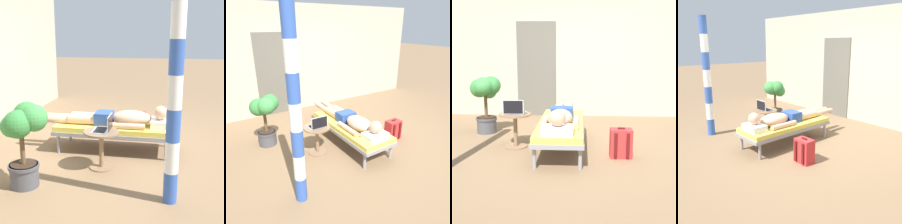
% 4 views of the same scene
% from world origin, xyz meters
% --- Properties ---
extents(ground_plane, '(40.00, 40.00, 0.00)m').
position_xyz_m(ground_plane, '(0.00, 0.00, 0.00)').
color(ground_plane, '#846647').
extents(house_wall_back, '(7.60, 0.20, 2.70)m').
position_xyz_m(house_wall_back, '(-0.24, 2.38, 1.35)').
color(house_wall_back, '#B2AD99').
rests_on(house_wall_back, ground).
extents(house_door_panel, '(0.84, 0.03, 2.04)m').
position_xyz_m(house_door_panel, '(-0.93, 2.27, 1.02)').
color(house_door_panel, '#625F54').
rests_on(house_door_panel, ground).
extents(lounge_chair, '(0.68, 1.83, 0.42)m').
position_xyz_m(lounge_chair, '(-0.24, -0.07, 0.35)').
color(lounge_chair, gray).
rests_on(lounge_chair, ground).
extents(person_reclining, '(0.53, 2.17, 0.32)m').
position_xyz_m(person_reclining, '(-0.24, -0.11, 0.52)').
color(person_reclining, white).
rests_on(person_reclining, lounge_chair).
extents(side_table, '(0.48, 0.48, 0.52)m').
position_xyz_m(side_table, '(-0.94, -0.03, 0.36)').
color(side_table, '#8C6B4C').
rests_on(side_table, ground).
extents(laptop, '(0.31, 0.24, 0.23)m').
position_xyz_m(laptop, '(-0.94, -0.08, 0.58)').
color(laptop, silver).
rests_on(laptop, side_table).
extents(backpack, '(0.30, 0.26, 0.42)m').
position_xyz_m(backpack, '(0.61, -0.39, 0.20)').
color(backpack, red).
rests_on(backpack, ground).
extents(potted_plant, '(0.54, 0.58, 1.01)m').
position_xyz_m(potted_plant, '(-1.61, 0.74, 0.66)').
color(potted_plant, '#4C4C51').
rests_on(potted_plant, ground).
extents(porch_post, '(0.15, 0.15, 2.42)m').
position_xyz_m(porch_post, '(-1.67, -0.95, 1.21)').
color(porch_post, '#3359B2').
rests_on(porch_post, ground).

